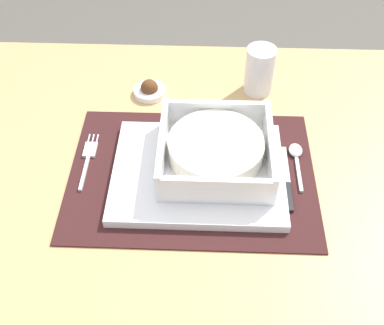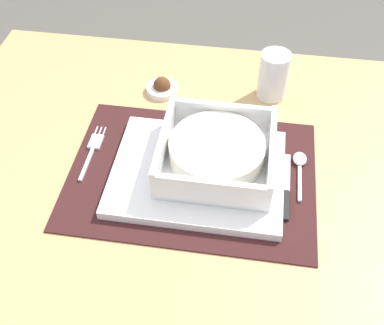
{
  "view_description": "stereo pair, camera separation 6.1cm",
  "coord_description": "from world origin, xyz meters",
  "px_view_note": "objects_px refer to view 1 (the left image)",
  "views": [
    {
      "loc": [
        0.03,
        -0.56,
        1.36
      ],
      "look_at": [
        0.01,
        -0.02,
        0.77
      ],
      "focal_mm": 45.27,
      "sensor_mm": 36.0,
      "label": 1
    },
    {
      "loc": [
        0.09,
        -0.55,
        1.36
      ],
      "look_at": [
        0.01,
        -0.02,
        0.77
      ],
      "focal_mm": 45.27,
      "sensor_mm": 36.0,
      "label": 2
    }
  ],
  "objects_px": {
    "condiment_saucer": "(150,90)",
    "spoon": "(296,155)",
    "butter_knife": "(286,182)",
    "fork": "(89,156)",
    "dining_table": "(187,206)",
    "drinking_glass": "(259,73)",
    "bread_knife": "(275,174)",
    "porridge_bowl": "(216,152)"
  },
  "relations": [
    {
      "from": "butter_knife",
      "to": "condiment_saucer",
      "type": "relative_size",
      "value": 2.23
    },
    {
      "from": "fork",
      "to": "condiment_saucer",
      "type": "height_order",
      "value": "condiment_saucer"
    },
    {
      "from": "porridge_bowl",
      "to": "fork",
      "type": "height_order",
      "value": "porridge_bowl"
    },
    {
      "from": "dining_table",
      "to": "drinking_glass",
      "type": "xyz_separation_m",
      "value": [
        0.13,
        0.22,
        0.15
      ]
    },
    {
      "from": "bread_knife",
      "to": "porridge_bowl",
      "type": "bearing_deg",
      "value": 173.58
    },
    {
      "from": "dining_table",
      "to": "drinking_glass",
      "type": "bearing_deg",
      "value": 58.43
    },
    {
      "from": "drinking_glass",
      "to": "condiment_saucer",
      "type": "distance_m",
      "value": 0.22
    },
    {
      "from": "bread_knife",
      "to": "drinking_glass",
      "type": "relative_size",
      "value": 1.4
    },
    {
      "from": "dining_table",
      "to": "drinking_glass",
      "type": "relative_size",
      "value": 9.93
    },
    {
      "from": "porridge_bowl",
      "to": "spoon",
      "type": "xyz_separation_m",
      "value": [
        0.14,
        0.03,
        -0.04
      ]
    },
    {
      "from": "condiment_saucer",
      "to": "spoon",
      "type": "bearing_deg",
      "value": -31.42
    },
    {
      "from": "bread_knife",
      "to": "drinking_glass",
      "type": "height_order",
      "value": "drinking_glass"
    },
    {
      "from": "spoon",
      "to": "butter_knife",
      "type": "height_order",
      "value": "spoon"
    },
    {
      "from": "butter_knife",
      "to": "bread_knife",
      "type": "distance_m",
      "value": 0.02
    },
    {
      "from": "butter_knife",
      "to": "condiment_saucer",
      "type": "distance_m",
      "value": 0.34
    },
    {
      "from": "porridge_bowl",
      "to": "fork",
      "type": "bearing_deg",
      "value": 175.35
    },
    {
      "from": "butter_knife",
      "to": "condiment_saucer",
      "type": "height_order",
      "value": "condiment_saucer"
    },
    {
      "from": "fork",
      "to": "drinking_glass",
      "type": "height_order",
      "value": "drinking_glass"
    },
    {
      "from": "porridge_bowl",
      "to": "spoon",
      "type": "bearing_deg",
      "value": 13.06
    },
    {
      "from": "condiment_saucer",
      "to": "bread_knife",
      "type": "bearing_deg",
      "value": -42.25
    },
    {
      "from": "bread_knife",
      "to": "spoon",
      "type": "bearing_deg",
      "value": 47.69
    },
    {
      "from": "bread_knife",
      "to": "condiment_saucer",
      "type": "bearing_deg",
      "value": 137.86
    },
    {
      "from": "butter_knife",
      "to": "bread_knife",
      "type": "relative_size",
      "value": 1.06
    },
    {
      "from": "spoon",
      "to": "condiment_saucer",
      "type": "bearing_deg",
      "value": 147.66
    },
    {
      "from": "porridge_bowl",
      "to": "butter_knife",
      "type": "relative_size",
      "value": 1.31
    },
    {
      "from": "fork",
      "to": "butter_knife",
      "type": "height_order",
      "value": "butter_knife"
    },
    {
      "from": "fork",
      "to": "bread_knife",
      "type": "xyz_separation_m",
      "value": [
        0.32,
        -0.03,
        0.0
      ]
    },
    {
      "from": "fork",
      "to": "bread_knife",
      "type": "bearing_deg",
      "value": -3.49
    },
    {
      "from": "butter_knife",
      "to": "drinking_glass",
      "type": "xyz_separation_m",
      "value": [
        -0.03,
        0.25,
        0.04
      ]
    },
    {
      "from": "condiment_saucer",
      "to": "dining_table",
      "type": "bearing_deg",
      "value": -67.14
    },
    {
      "from": "butter_knife",
      "to": "porridge_bowl",
      "type": "bearing_deg",
      "value": 162.93
    },
    {
      "from": "spoon",
      "to": "butter_knife",
      "type": "distance_m",
      "value": 0.07
    },
    {
      "from": "spoon",
      "to": "drinking_glass",
      "type": "distance_m",
      "value": 0.2
    },
    {
      "from": "bread_knife",
      "to": "drinking_glass",
      "type": "distance_m",
      "value": 0.24
    },
    {
      "from": "dining_table",
      "to": "spoon",
      "type": "distance_m",
      "value": 0.23
    },
    {
      "from": "fork",
      "to": "condiment_saucer",
      "type": "bearing_deg",
      "value": 65.44
    },
    {
      "from": "butter_knife",
      "to": "spoon",
      "type": "bearing_deg",
      "value": 65.92
    },
    {
      "from": "porridge_bowl",
      "to": "bread_knife",
      "type": "bearing_deg",
      "value": -6.53
    },
    {
      "from": "porridge_bowl",
      "to": "butter_knife",
      "type": "distance_m",
      "value": 0.13
    },
    {
      "from": "fork",
      "to": "butter_knife",
      "type": "distance_m",
      "value": 0.34
    },
    {
      "from": "spoon",
      "to": "bread_knife",
      "type": "xyz_separation_m",
      "value": [
        -0.04,
        -0.04,
        -0.0
      ]
    },
    {
      "from": "spoon",
      "to": "bread_knife",
      "type": "distance_m",
      "value": 0.06
    }
  ]
}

